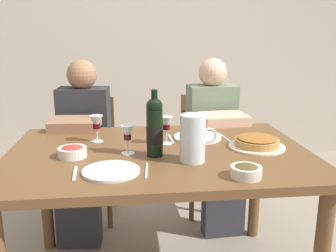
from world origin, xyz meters
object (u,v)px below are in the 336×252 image
dining_table (159,168)px  diner_left (82,143)px  wine_glass_right_diner (127,134)px  olive_bowl (246,171)px  chair_left (89,149)px  chair_right (206,144)px  dinner_plate_left_setting (111,171)px  baked_tart (257,142)px  wine_glass_left_diner (166,124)px  diner_right (215,138)px  water_pitcher (193,141)px  wine_bottle (155,127)px  wine_glass_centre (96,123)px  dinner_plate_right_setting (197,137)px  salad_bowl (72,151)px

dining_table → diner_left: (-0.46, 0.65, -0.05)m
dining_table → wine_glass_right_diner: bearing=-169.6°
dining_table → olive_bowl: olive_bowl is taller
diner_left → chair_left: bearing=-89.2°
dining_table → diner_left: diner_left is taller
diner_left → chair_right: (0.90, 0.27, -0.12)m
dinner_plate_left_setting → olive_bowl: bearing=-11.8°
olive_bowl → diner_left: bearing=127.1°
dining_table → baked_tart: (0.50, 0.00, 0.12)m
baked_tart → chair_left: (-0.95, 0.88, -0.29)m
dining_table → wine_glass_right_diner: (-0.15, -0.03, 0.19)m
olive_bowl → wine_glass_right_diner: bearing=143.4°
wine_glass_left_diner → diner_right: 0.75m
water_pitcher → wine_glass_left_diner: (-0.09, 0.28, 0.01)m
chair_left → diner_right: size_ratio=0.75×
chair_left → diner_left: bearing=90.8°
baked_tart → wine_bottle: bearing=-172.1°
wine_glass_right_diner → diner_right: (0.61, 0.71, -0.24)m
water_pitcher → diner_left: 1.04m
wine_glass_centre → dinner_plate_right_setting: size_ratio=0.55×
chair_right → dinner_plate_right_setting: bearing=70.3°
wine_glass_left_diner → wine_glass_right_diner: size_ratio=1.04×
wine_glass_centre → baked_tart: bearing=-13.2°
olive_bowl → wine_glass_centre: (-0.64, 0.58, 0.07)m
baked_tart → dinner_plate_left_setting: (-0.73, -0.27, -0.02)m
olive_bowl → chair_left: bearing=121.1°
wine_bottle → chair_right: (0.47, 0.99, -0.40)m
water_pitcher → wine_bottle: bearing=149.7°
salad_bowl → baked_tart: bearing=3.1°
olive_bowl → chair_right: bearing=84.7°
wine_glass_left_diner → salad_bowl: bearing=-161.2°
dining_table → dinner_plate_right_setting: (0.23, 0.20, 0.10)m
wine_glass_left_diner → chair_right: bearing=63.9°
chair_right → salad_bowl: bearing=44.9°
dinner_plate_right_setting → diner_left: diner_left is taller
wine_glass_left_diner → diner_left: 0.78m
water_pitcher → wine_glass_centre: 0.59m
wine_bottle → baked_tart: wine_bottle is taller
dining_table → olive_bowl: 0.52m
wine_bottle → wine_glass_right_diner: bearing=161.7°
dinner_plate_left_setting → chair_right: chair_right is taller
wine_glass_right_diner → diner_left: size_ratio=0.12×
dinner_plate_left_setting → chair_left: chair_left is taller
diner_left → dinner_plate_left_setting: bearing=109.0°
wine_glass_right_diner → chair_left: wine_glass_right_diner is taller
chair_right → wine_bottle: bearing=61.2°
baked_tart → wine_glass_left_diner: (-0.46, 0.11, 0.08)m
wine_bottle → olive_bowl: (0.35, -0.31, -0.11)m
salad_bowl → dinner_plate_right_setting: 0.69m
dinner_plate_left_setting → diner_right: 1.18m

